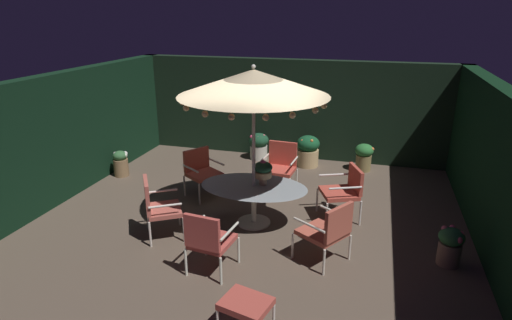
# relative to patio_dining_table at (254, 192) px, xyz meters

# --- Properties ---
(ground_plane) EXTENTS (7.96, 7.63, 0.02)m
(ground_plane) POSITION_rel_patio_dining_table_xyz_m (-0.11, 0.16, -0.60)
(ground_plane) COLOR brown
(hedge_backdrop_rear) EXTENTS (7.96, 0.30, 2.42)m
(hedge_backdrop_rear) POSITION_rel_patio_dining_table_xyz_m (-0.11, 3.82, 0.62)
(hedge_backdrop_rear) COLOR black
(hedge_backdrop_rear) RESTS_ON ground_plane
(hedge_backdrop_left) EXTENTS (0.30, 7.63, 2.42)m
(hedge_backdrop_left) POSITION_rel_patio_dining_table_xyz_m (-3.94, 0.16, 0.62)
(hedge_backdrop_left) COLOR black
(hedge_backdrop_left) RESTS_ON ground_plane
(hedge_backdrop_right) EXTENTS (0.30, 7.63, 2.42)m
(hedge_backdrop_right) POSITION_rel_patio_dining_table_xyz_m (3.72, 0.16, 0.62)
(hedge_backdrop_right) COLOR black
(hedge_backdrop_right) RESTS_ON ground_plane
(patio_dining_table) EXTENTS (1.85, 1.22, 0.71)m
(patio_dining_table) POSITION_rel_patio_dining_table_xyz_m (0.00, 0.00, 0.00)
(patio_dining_table) COLOR beige
(patio_dining_table) RESTS_ON ground_plane
(patio_umbrella) EXTENTS (2.42, 2.42, 2.73)m
(patio_umbrella) POSITION_rel_patio_dining_table_xyz_m (-0.00, -0.00, 1.86)
(patio_umbrella) COLOR silver
(patio_umbrella) RESTS_ON ground_plane
(centerpiece_planter) EXTENTS (0.31, 0.31, 0.44)m
(centerpiece_planter) POSITION_rel_patio_dining_table_xyz_m (0.14, 0.10, 0.38)
(centerpiece_planter) COLOR tan
(centerpiece_planter) RESTS_ON patio_dining_table
(patio_chair_north) EXTENTS (0.81, 0.83, 0.93)m
(patio_chair_north) POSITION_rel_patio_dining_table_xyz_m (-1.34, 0.88, -0.04)
(patio_chair_north) COLOR beige
(patio_chair_north) RESTS_ON ground_plane
(patio_chair_northeast) EXTENTS (0.80, 0.82, 1.01)m
(patio_chair_northeast) POSITION_rel_patio_dining_table_xyz_m (-1.36, -0.87, -0.01)
(patio_chair_northeast) COLOR silver
(patio_chair_northeast) RESTS_ON ground_plane
(patio_chair_east) EXTENTS (0.64, 0.67, 0.97)m
(patio_chair_east) POSITION_rel_patio_dining_table_xyz_m (-0.18, -1.60, -0.04)
(patio_chair_east) COLOR silver
(patio_chair_east) RESTS_ON ground_plane
(patio_chair_southeast) EXTENTS (0.86, 0.86, 0.96)m
(patio_chair_southeast) POSITION_rel_patio_dining_table_xyz_m (1.37, -0.87, -0.05)
(patio_chair_southeast) COLOR beige
(patio_chair_southeast) RESTS_ON ground_plane
(patio_chair_south) EXTENTS (0.83, 0.84, 0.95)m
(patio_chair_south) POSITION_rel_patio_dining_table_xyz_m (1.48, 0.64, -0.02)
(patio_chair_south) COLOR silver
(patio_chair_south) RESTS_ON ground_plane
(patio_chair_southwest) EXTENTS (0.69, 0.62, 0.98)m
(patio_chair_southwest) POSITION_rel_patio_dining_table_xyz_m (0.11, 1.61, -0.03)
(patio_chair_southwest) COLOR silver
(patio_chair_southwest) RESTS_ON ground_plane
(ottoman_footrest) EXTENTS (0.62, 0.55, 0.43)m
(ottoman_footrest) POSITION_rel_patio_dining_table_xyz_m (0.66, -2.59, -0.21)
(ottoman_footrest) COLOR silver
(ottoman_footrest) RESTS_ON ground_plane
(potted_plant_back_right) EXTENTS (0.50, 0.50, 0.65)m
(potted_plant_back_right) POSITION_rel_patio_dining_table_xyz_m (-0.84, 3.33, -0.23)
(potted_plant_back_right) COLOR beige
(potted_plant_back_right) RESTS_ON ground_plane
(potted_plant_front_corner) EXTENTS (0.36, 0.36, 0.57)m
(potted_plant_front_corner) POSITION_rel_patio_dining_table_xyz_m (3.09, -0.44, -0.27)
(potted_plant_front_corner) COLOR #7C6250
(potted_plant_front_corner) RESTS_ON ground_plane
(potted_plant_back_center) EXTENTS (0.33, 0.32, 0.58)m
(potted_plant_back_center) POSITION_rel_patio_dining_table_xyz_m (-3.49, 1.36, -0.28)
(potted_plant_back_center) COLOR olive
(potted_plant_back_center) RESTS_ON ground_plane
(potted_plant_left_near) EXTENTS (0.54, 0.54, 0.74)m
(potted_plant_left_near) POSITION_rel_patio_dining_table_xyz_m (0.43, 3.14, -0.20)
(potted_plant_left_near) COLOR tan
(potted_plant_left_near) RESTS_ON ground_plane
(potted_plant_back_left) EXTENTS (0.43, 0.42, 0.64)m
(potted_plant_back_left) POSITION_rel_patio_dining_table_xyz_m (1.72, 3.19, -0.23)
(potted_plant_back_left) COLOR olive
(potted_plant_back_left) RESTS_ON ground_plane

